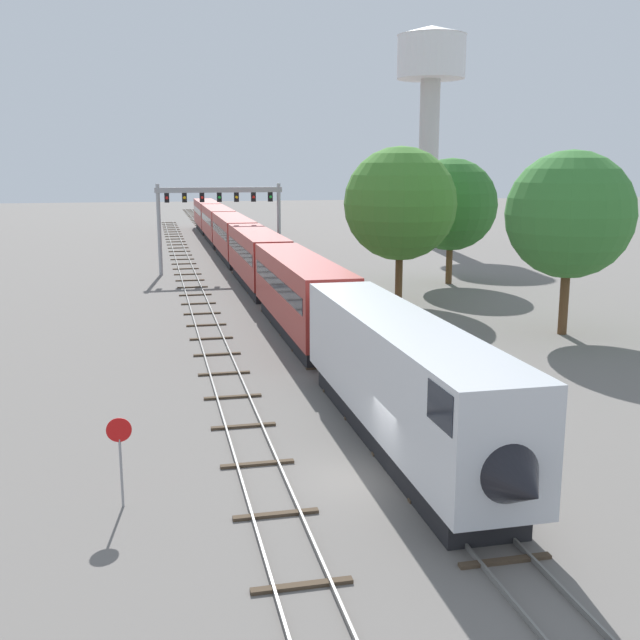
# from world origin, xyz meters

# --- Properties ---
(ground_plane) EXTENTS (400.00, 400.00, 0.00)m
(ground_plane) POSITION_xyz_m (0.00, 0.00, 0.00)
(ground_plane) COLOR slate
(track_main) EXTENTS (2.60, 200.00, 0.16)m
(track_main) POSITION_xyz_m (2.00, 60.00, 0.07)
(track_main) COLOR slate
(track_main) RESTS_ON ground
(track_near) EXTENTS (2.60, 160.00, 0.16)m
(track_near) POSITION_xyz_m (-3.50, 40.00, 0.07)
(track_near) COLOR slate
(track_near) RESTS_ON ground
(passenger_train) EXTENTS (3.04, 114.73, 4.80)m
(passenger_train) POSITION_xyz_m (2.00, 50.96, 2.61)
(passenger_train) COLOR silver
(passenger_train) RESTS_ON ground
(signal_gantry) EXTENTS (12.10, 0.49, 8.61)m
(signal_gantry) POSITION_xyz_m (-0.25, 50.40, 6.36)
(signal_gantry) COLOR #999BA0
(signal_gantry) RESTS_ON ground
(water_tower) EXTENTS (8.97, 8.97, 27.83)m
(water_tower) POSITION_xyz_m (29.47, 73.39, 21.51)
(water_tower) COLOR beige
(water_tower) RESTS_ON ground
(stop_sign) EXTENTS (0.76, 0.08, 2.88)m
(stop_sign) POSITION_xyz_m (-8.00, -0.35, 1.87)
(stop_sign) COLOR gray
(stop_sign) RESTS_ON ground
(trackside_tree_left) EXTENTS (8.50, 8.50, 11.74)m
(trackside_tree_left) POSITION_xyz_m (11.57, 31.56, 7.48)
(trackside_tree_left) COLOR brown
(trackside_tree_left) RESTS_ON ground
(trackside_tree_mid) EXTENTS (7.99, 7.99, 10.95)m
(trackside_tree_mid) POSITION_xyz_m (18.85, 39.34, 6.95)
(trackside_tree_mid) COLOR brown
(trackside_tree_mid) RESTS_ON ground
(trackside_tree_right) EXTENTS (7.73, 7.73, 11.27)m
(trackside_tree_right) POSITION_xyz_m (17.99, 18.69, 7.38)
(trackside_tree_right) COLOR brown
(trackside_tree_right) RESTS_ON ground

